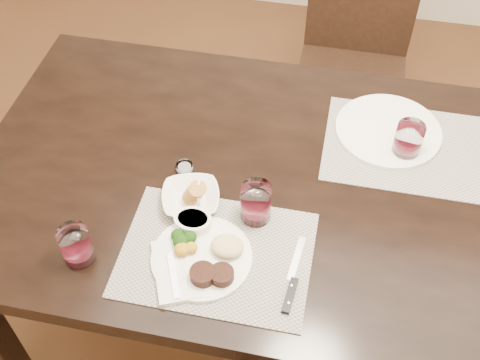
% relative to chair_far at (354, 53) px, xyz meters
% --- Properties ---
extents(ground_plane, '(4.50, 4.50, 0.00)m').
position_rel_chair_far_xyz_m(ground_plane, '(0.00, -0.93, -0.50)').
color(ground_plane, '#402414').
rests_on(ground_plane, ground).
extents(dining_table, '(2.00, 1.00, 0.75)m').
position_rel_chair_far_xyz_m(dining_table, '(0.00, -0.93, 0.16)').
color(dining_table, black).
rests_on(dining_table, ground).
extents(chair_far, '(0.42, 0.42, 0.90)m').
position_rel_chair_far_xyz_m(chair_far, '(0.00, 0.00, 0.00)').
color(chair_far, black).
rests_on(chair_far, ground).
extents(placemat_near, '(0.46, 0.34, 0.00)m').
position_rel_chair_far_xyz_m(placemat_near, '(-0.27, -1.20, 0.25)').
color(placemat_near, gray).
rests_on(placemat_near, dining_table).
extents(placemat_far, '(0.46, 0.34, 0.00)m').
position_rel_chair_far_xyz_m(placemat_far, '(0.17, -0.74, 0.25)').
color(placemat_far, gray).
rests_on(placemat_far, dining_table).
extents(dinner_plate, '(0.24, 0.24, 0.04)m').
position_rel_chair_far_xyz_m(dinner_plate, '(-0.29, -1.22, 0.26)').
color(dinner_plate, white).
rests_on(dinner_plate, placemat_near).
extents(napkin_fork, '(0.16, 0.20, 0.02)m').
position_rel_chair_far_xyz_m(napkin_fork, '(-0.36, -1.27, 0.26)').
color(napkin_fork, silver).
rests_on(napkin_fork, placemat_near).
extents(steak_knife, '(0.03, 0.22, 0.01)m').
position_rel_chair_far_xyz_m(steak_knife, '(-0.08, -1.26, 0.26)').
color(steak_knife, silver).
rests_on(steak_knife, placemat_near).
extents(cracker_bowl, '(0.18, 0.18, 0.07)m').
position_rel_chair_far_xyz_m(cracker_bowl, '(-0.37, -1.06, 0.27)').
color(cracker_bowl, white).
rests_on(cracker_bowl, placemat_near).
extents(sauce_ramekin, '(0.10, 0.14, 0.08)m').
position_rel_chair_far_xyz_m(sauce_ramekin, '(-0.35, -1.13, 0.27)').
color(sauce_ramekin, white).
rests_on(sauce_ramekin, placemat_near).
extents(wine_glass_near, '(0.08, 0.08, 0.11)m').
position_rel_chair_far_xyz_m(wine_glass_near, '(-0.20, -1.07, 0.30)').
color(wine_glass_near, white).
rests_on(wine_glass_near, placemat_near).
extents(far_plate, '(0.30, 0.30, 0.01)m').
position_rel_chair_far_xyz_m(far_plate, '(0.12, -0.69, 0.26)').
color(far_plate, white).
rests_on(far_plate, placemat_far).
extents(wine_glass_far, '(0.08, 0.08, 0.10)m').
position_rel_chair_far_xyz_m(wine_glass_far, '(0.16, -0.77, 0.30)').
color(wine_glass_far, white).
rests_on(wine_glass_far, placemat_far).
extents(wine_glass_side, '(0.07, 0.07, 0.10)m').
position_rel_chair_far_xyz_m(wine_glass_side, '(-0.59, -1.27, 0.29)').
color(wine_glass_side, white).
rests_on(wine_glass_side, dining_table).
extents(salt_cellar, '(0.05, 0.05, 0.02)m').
position_rel_chair_far_xyz_m(salt_cellar, '(-0.42, -0.95, 0.26)').
color(salt_cellar, white).
rests_on(salt_cellar, dining_table).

